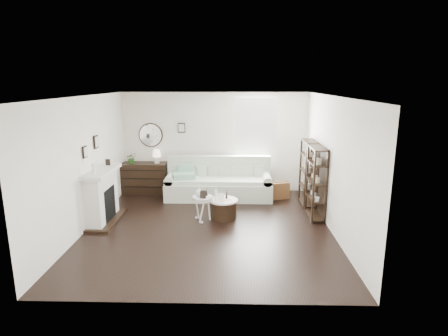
{
  "coord_description": "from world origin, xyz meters",
  "views": [
    {
      "loc": [
        0.5,
        -7.33,
        2.99
      ],
      "look_at": [
        0.3,
        0.8,
        1.09
      ],
      "focal_mm": 30.0,
      "sensor_mm": 36.0,
      "label": 1
    }
  ],
  "objects_px": {
    "drum_table": "(223,209)",
    "pedestal_table": "(203,199)",
    "sofa": "(219,184)",
    "dresser": "(145,178)"
  },
  "relations": [
    {
      "from": "drum_table",
      "to": "pedestal_table",
      "type": "xyz_separation_m",
      "value": [
        -0.45,
        -0.15,
        0.28
      ]
    },
    {
      "from": "drum_table",
      "to": "pedestal_table",
      "type": "bearing_deg",
      "value": -161.7
    },
    {
      "from": "pedestal_table",
      "to": "sofa",
      "type": "bearing_deg",
      "value": 80.59
    },
    {
      "from": "drum_table",
      "to": "pedestal_table",
      "type": "distance_m",
      "value": 0.55
    },
    {
      "from": "dresser",
      "to": "pedestal_table",
      "type": "height_order",
      "value": "dresser"
    },
    {
      "from": "dresser",
      "to": "pedestal_table",
      "type": "bearing_deg",
      "value": -49.95
    },
    {
      "from": "drum_table",
      "to": "pedestal_table",
      "type": "relative_size",
      "value": 1.15
    },
    {
      "from": "sofa",
      "to": "drum_table",
      "type": "height_order",
      "value": "sofa"
    },
    {
      "from": "pedestal_table",
      "to": "drum_table",
      "type": "bearing_deg",
      "value": 18.3
    },
    {
      "from": "pedestal_table",
      "to": "dresser",
      "type": "bearing_deg",
      "value": 130.05
    }
  ]
}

